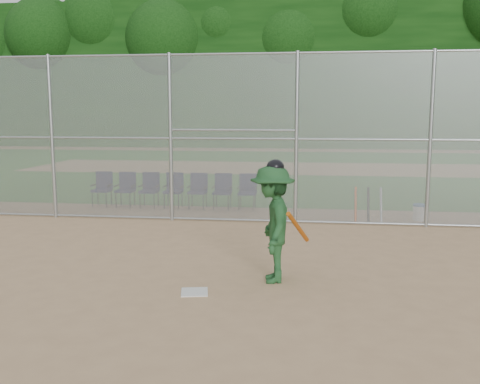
# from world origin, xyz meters

# --- Properties ---
(ground) EXTENTS (100.00, 100.00, 0.00)m
(ground) POSITION_xyz_m (0.00, 0.00, 0.00)
(ground) COLOR tan
(ground) RESTS_ON ground
(grass_strip) EXTENTS (100.00, 100.00, 0.00)m
(grass_strip) POSITION_xyz_m (0.00, 18.00, 0.01)
(grass_strip) COLOR #24621D
(grass_strip) RESTS_ON ground
(dirt_patch_far) EXTENTS (24.00, 24.00, 0.00)m
(dirt_patch_far) POSITION_xyz_m (0.00, 18.00, 0.01)
(dirt_patch_far) COLOR tan
(dirt_patch_far) RESTS_ON ground
(backstop_fence) EXTENTS (16.09, 0.09, 4.00)m
(backstop_fence) POSITION_xyz_m (0.00, 5.00, 2.07)
(backstop_fence) COLOR gray
(backstop_fence) RESTS_ON ground
(treeline) EXTENTS (81.00, 60.00, 11.00)m
(treeline) POSITION_xyz_m (0.00, 20.00, 5.50)
(treeline) COLOR black
(treeline) RESTS_ON ground
(home_plate) EXTENTS (0.45, 0.45, 0.02)m
(home_plate) POSITION_xyz_m (-0.32, -0.17, 0.01)
(home_plate) COLOR silver
(home_plate) RESTS_ON ground
(batter_at_plate) EXTENTS (0.98, 1.37, 1.90)m
(batter_at_plate) POSITION_xyz_m (0.76, 0.53, 0.92)
(batter_at_plate) COLOR #1D4A24
(batter_at_plate) RESTS_ON ground
(water_cooler) EXTENTS (0.32, 0.32, 0.40)m
(water_cooler) POSITION_xyz_m (3.99, 5.75, 0.20)
(water_cooler) COLOR white
(water_cooler) RESTS_ON ground
(spare_bats) EXTENTS (0.66, 0.35, 0.83)m
(spare_bats) POSITION_xyz_m (2.73, 5.43, 0.41)
(spare_bats) COLOR #D84C14
(spare_bats) RESTS_ON ground
(chair_0) EXTENTS (0.54, 0.52, 0.96)m
(chair_0) POSITION_xyz_m (-4.46, 6.68, 0.48)
(chair_0) COLOR #10153D
(chair_0) RESTS_ON ground
(chair_1) EXTENTS (0.54, 0.52, 0.96)m
(chair_1) POSITION_xyz_m (-3.77, 6.68, 0.48)
(chair_1) COLOR #10153D
(chair_1) RESTS_ON ground
(chair_2) EXTENTS (0.54, 0.52, 0.96)m
(chair_2) POSITION_xyz_m (-3.09, 6.68, 0.48)
(chair_2) COLOR #10153D
(chair_2) RESTS_ON ground
(chair_3) EXTENTS (0.54, 0.52, 0.96)m
(chair_3) POSITION_xyz_m (-2.40, 6.68, 0.48)
(chair_3) COLOR #10153D
(chair_3) RESTS_ON ground
(chair_4) EXTENTS (0.54, 0.52, 0.96)m
(chair_4) POSITION_xyz_m (-1.72, 6.68, 0.48)
(chair_4) COLOR #10153D
(chair_4) RESTS_ON ground
(chair_5) EXTENTS (0.54, 0.52, 0.96)m
(chair_5) POSITION_xyz_m (-1.03, 6.68, 0.48)
(chair_5) COLOR #10153D
(chair_5) RESTS_ON ground
(chair_6) EXTENTS (0.54, 0.52, 0.96)m
(chair_6) POSITION_xyz_m (-0.35, 6.68, 0.48)
(chair_6) COLOR #10153D
(chair_6) RESTS_ON ground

